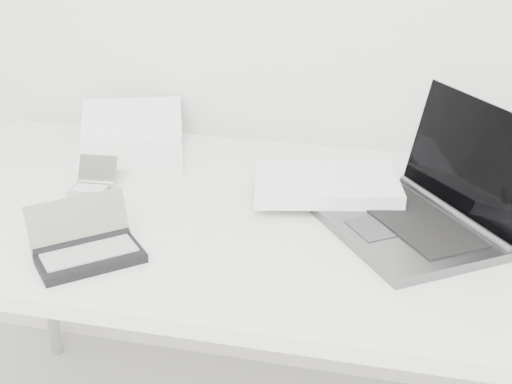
% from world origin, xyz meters
% --- Properties ---
extents(desk, '(1.60, 0.80, 0.73)m').
position_xyz_m(desk, '(0.00, 1.55, 0.68)').
color(desk, white).
rests_on(desk, ground).
extents(laptop_large, '(0.57, 0.46, 0.23)m').
position_xyz_m(laptop_large, '(0.20, 1.59, 0.77)').
color(laptop_large, '#5B5D60').
rests_on(laptop_large, desk).
extents(netbook_open_white, '(0.34, 0.37, 0.09)m').
position_xyz_m(netbook_open_white, '(-0.40, 1.78, 0.75)').
color(netbook_open_white, white).
rests_on(netbook_open_white, desk).
extents(pda_silver, '(0.09, 0.10, 0.06)m').
position_xyz_m(pda_silver, '(-0.40, 1.56, 0.74)').
color(pda_silver, '#B5B5B9').
rests_on(pda_silver, desk).
extents(palmtop_charcoal, '(0.22, 0.21, 0.10)m').
position_xyz_m(palmtop_charcoal, '(-0.28, 1.30, 0.75)').
color(palmtop_charcoal, black).
rests_on(palmtop_charcoal, desk).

